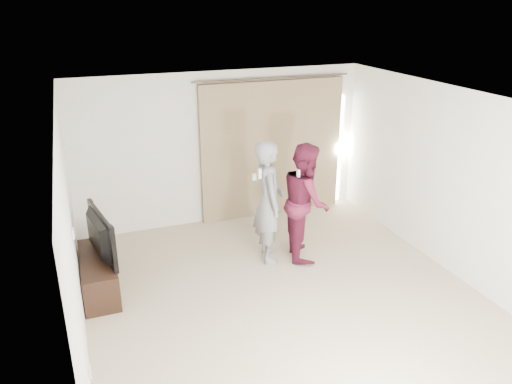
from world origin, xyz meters
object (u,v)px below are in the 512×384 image
at_px(person_woman, 305,201).
at_px(tv_console, 99,274).
at_px(tv, 94,236).
at_px(person_man, 269,202).

bearing_deg(person_woman, tv_console, 178.98).
distance_m(tv_console, person_woman, 3.08).
distance_m(tv, person_man, 2.47).
relative_size(tv, person_woman, 0.62).
bearing_deg(person_woman, tv, 178.98).
bearing_deg(tv_console, person_man, 0.84).
relative_size(tv_console, person_man, 0.69).
height_order(tv, person_man, person_man).
height_order(tv_console, person_man, person_man).
bearing_deg(person_man, tv, -179.16).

